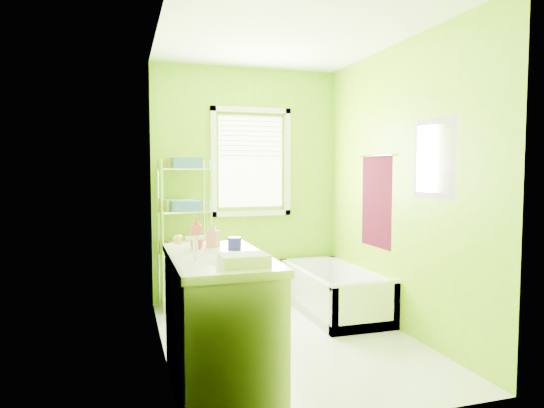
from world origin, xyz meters
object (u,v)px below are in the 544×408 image
object	(u,v)px
bathtub	(334,298)
toilet	(229,275)
vanity	(219,319)
wire_shelf_unit	(185,217)

from	to	relation	value
bathtub	toilet	distance (m)	1.12
vanity	wire_shelf_unit	distance (m)	2.08
bathtub	toilet	world-z (taller)	toilet
toilet	wire_shelf_unit	xyz separation A→B (m)	(-0.42, 0.20, 0.60)
bathtub	wire_shelf_unit	world-z (taller)	wire_shelf_unit
vanity	wire_shelf_unit	size ratio (longest dim) A/B	0.76
bathtub	wire_shelf_unit	size ratio (longest dim) A/B	0.92
toilet	vanity	bearing A→B (deg)	83.32
bathtub	wire_shelf_unit	bearing A→B (deg)	156.45
wire_shelf_unit	bathtub	bearing A→B (deg)	-23.55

